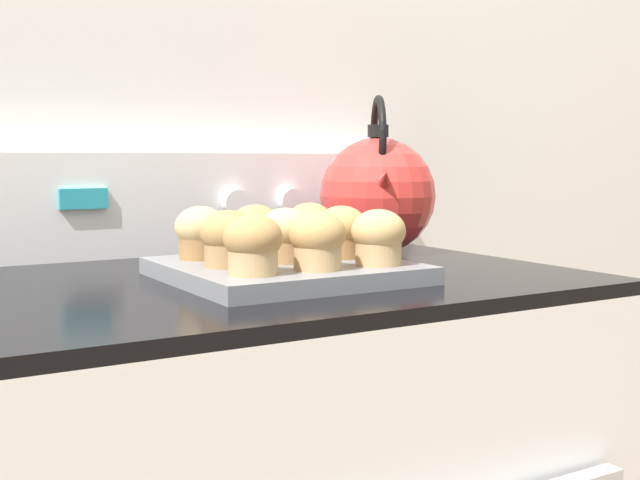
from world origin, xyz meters
TOP-DOWN VIEW (x-y plane):
  - wall_back at (0.00, 0.66)m, footprint 8.00×0.05m
  - control_panel at (0.00, 0.61)m, footprint 0.78×0.07m
  - muffin_pan at (0.00, 0.27)m, footprint 0.29×0.29m
  - muffin_r0_c0 at (-0.08, 0.19)m, footprint 0.07×0.07m
  - muffin_r0_c1 at (0.00, 0.19)m, footprint 0.07×0.07m
  - muffin_r0_c2 at (0.09, 0.18)m, footprint 0.07×0.07m
  - muffin_r1_c0 at (-0.08, 0.27)m, footprint 0.07×0.07m
  - muffin_r1_c1 at (0.00, 0.27)m, footprint 0.07×0.07m
  - muffin_r1_c2 at (0.09, 0.27)m, footprint 0.07×0.07m
  - muffin_r2_c0 at (-0.08, 0.36)m, footprint 0.07×0.07m
  - muffin_r2_c1 at (-0.00, 0.35)m, footprint 0.07×0.07m
  - muffin_r2_c2 at (0.09, 0.35)m, footprint 0.07×0.07m
  - tea_kettle at (0.26, 0.44)m, footprint 0.19×0.22m

SIDE VIEW (x-z plane):
  - muffin_pan at x=0.00m, z-range 0.94..0.96m
  - muffin_r0_c0 at x=-0.08m, z-range 0.96..1.03m
  - muffin_r0_c1 at x=0.00m, z-range 0.96..1.03m
  - muffin_r0_c2 at x=0.09m, z-range 0.96..1.03m
  - muffin_r1_c0 at x=-0.08m, z-range 0.96..1.03m
  - muffin_r1_c1 at x=0.00m, z-range 0.96..1.03m
  - muffin_r1_c2 at x=0.09m, z-range 0.96..1.03m
  - muffin_r2_c0 at x=-0.08m, z-range 0.96..1.03m
  - muffin_r2_c1 at x=0.00m, z-range 0.96..1.03m
  - muffin_r2_c2 at x=0.09m, z-range 0.96..1.03m
  - control_panel at x=0.00m, z-range 0.94..1.10m
  - tea_kettle at x=0.26m, z-range 0.91..1.16m
  - wall_back at x=0.00m, z-range 0.00..2.40m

